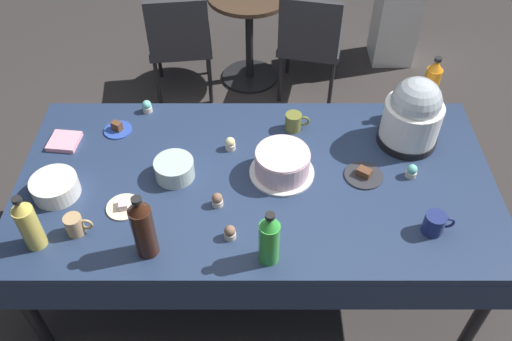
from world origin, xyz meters
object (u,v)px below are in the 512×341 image
at_px(slow_cooker, 413,115).
at_px(maroon_chair_left, 180,39).
at_px(dessert_plate_cobalt, 118,129).
at_px(soda_bottle_orange_juice, 430,89).
at_px(dessert_plate_charcoal, 364,175).
at_px(cupcake_mint, 217,200).
at_px(soda_bottle_ginger_ale, 28,224).
at_px(coffee_mug_tan, 75,225).
at_px(maroon_chair_right, 310,39).
at_px(frosted_layer_cake, 282,164).
at_px(cupcake_cocoa, 412,171).
at_px(dessert_plate_cream, 124,206).
at_px(potluck_table, 256,187).
at_px(soda_bottle_lime_soda, 269,239).
at_px(coffee_mug_olive, 294,122).
at_px(coffee_mug_navy, 435,224).
at_px(cupcake_vanilla, 230,144).
at_px(glass_salad_bowl, 174,169).
at_px(cupcake_rose, 230,232).
at_px(round_cafe_table, 249,22).
at_px(soda_bottle_cola, 143,228).
at_px(cupcake_lemon, 147,106).

distance_m(slow_cooker, maroon_chair_left, 1.91).
height_order(dessert_plate_cobalt, soda_bottle_orange_juice, soda_bottle_orange_juice).
height_order(dessert_plate_cobalt, dessert_plate_charcoal, dessert_plate_cobalt).
bearing_deg(dessert_plate_charcoal, cupcake_mint, -165.35).
height_order(cupcake_mint, soda_bottle_orange_juice, soda_bottle_orange_juice).
relative_size(dessert_plate_charcoal, soda_bottle_ginger_ale, 0.63).
distance_m(coffee_mug_tan, maroon_chair_right, 2.25).
bearing_deg(frosted_layer_cake, cupcake_cocoa, -1.69).
bearing_deg(dessert_plate_cream, frosted_layer_cake, 16.71).
bearing_deg(potluck_table, soda_bottle_lime_soda, -83.39).
bearing_deg(coffee_mug_olive, dessert_plate_cream, -145.71).
relative_size(soda_bottle_orange_juice, coffee_mug_navy, 2.62).
bearing_deg(cupcake_vanilla, maroon_chair_right, 70.09).
bearing_deg(glass_salad_bowl, dessert_plate_charcoal, -0.10).
relative_size(soda_bottle_lime_soda, coffee_mug_navy, 2.09).
xyz_separation_m(potluck_table, soda_bottle_lime_soda, (0.05, -0.44, 0.19)).
bearing_deg(soda_bottle_ginger_ale, cupcake_cocoa, 13.42).
distance_m(dessert_plate_cream, coffee_mug_tan, 0.22).
bearing_deg(cupcake_rose, round_cafe_table, 88.48).
xyz_separation_m(cupcake_rose, soda_bottle_ginger_ale, (-0.79, -0.03, 0.10)).
xyz_separation_m(dessert_plate_cream, soda_bottle_lime_soda, (0.63, -0.26, 0.12)).
bearing_deg(cupcake_rose, dessert_plate_cobalt, 131.37).
distance_m(cupcake_vanilla, soda_bottle_orange_juice, 1.04).
bearing_deg(cupcake_rose, coffee_mug_olive, 66.52).
relative_size(dessert_plate_charcoal, maroon_chair_left, 0.21).
bearing_deg(glass_salad_bowl, maroon_chair_right, 64.49).
xyz_separation_m(cupcake_cocoa, soda_bottle_orange_juice, (0.16, 0.45, 0.13)).
xyz_separation_m(soda_bottle_cola, maroon_chair_right, (0.82, 2.01, -0.41)).
bearing_deg(cupcake_cocoa, cupcake_lemon, 159.86).
height_order(cupcake_vanilla, maroon_chair_left, maroon_chair_left).
bearing_deg(cupcake_vanilla, cupcake_cocoa, -12.44).
distance_m(cupcake_vanilla, soda_bottle_lime_soda, 0.67).
bearing_deg(cupcake_mint, dessert_plate_cobalt, 137.06).
height_order(coffee_mug_navy, maroon_chair_right, maroon_chair_right).
relative_size(soda_bottle_ginger_ale, coffee_mug_olive, 2.29).
bearing_deg(dessert_plate_charcoal, soda_bottle_ginger_ale, -164.59).
distance_m(soda_bottle_orange_juice, coffee_mug_navy, 0.79).
height_order(cupcake_lemon, coffee_mug_olive, coffee_mug_olive).
bearing_deg(slow_cooker, frosted_layer_cake, -160.28).
bearing_deg(coffee_mug_navy, cupcake_lemon, 148.91).
xyz_separation_m(dessert_plate_cream, maroon_chair_right, (0.96, 1.78, -0.27)).
bearing_deg(cupcake_mint, cupcake_cocoa, 11.17).
distance_m(dessert_plate_charcoal, maroon_chair_left, 1.92).
bearing_deg(cupcake_cocoa, potluck_table, -178.94).
bearing_deg(dessert_plate_cream, cupcake_rose, -18.87).
distance_m(cupcake_cocoa, soda_bottle_ginger_ale, 1.66).
distance_m(glass_salad_bowl, coffee_mug_navy, 1.16).
distance_m(frosted_layer_cake, soda_bottle_lime_soda, 0.48).
xyz_separation_m(frosted_layer_cake, cupcake_rose, (-0.23, -0.37, -0.03)).
height_order(frosted_layer_cake, soda_bottle_lime_soda, soda_bottle_lime_soda).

